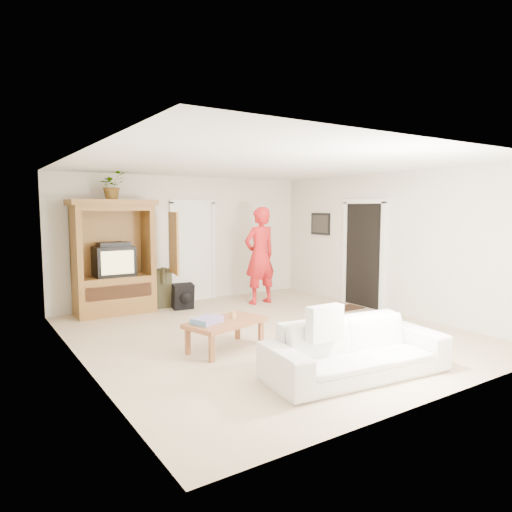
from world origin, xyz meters
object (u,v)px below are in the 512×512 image
(man, at_px, (260,256))
(sofa, at_px, (356,349))
(armoire, at_px, (115,265))
(coffee_table, at_px, (226,324))

(man, relative_size, sofa, 0.90)
(armoire, xyz_separation_m, coffee_table, (0.62, -3.03, -0.55))
(man, distance_m, sofa, 4.26)
(man, bearing_deg, armoire, -17.58)
(armoire, bearing_deg, man, -14.90)
(armoire, height_order, man, armoire)
(man, relative_size, coffee_table, 1.61)
(armoire, distance_m, man, 2.82)
(coffee_table, bearing_deg, armoire, 85.84)
(sofa, bearing_deg, armoire, 113.15)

